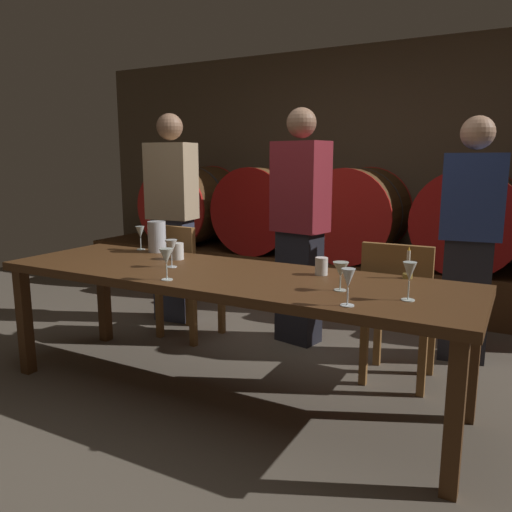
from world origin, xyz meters
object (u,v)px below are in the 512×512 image
Objects in this scene: guest_left at (172,217)px; wine_glass_center_right at (341,270)px; wine_glass_far_right at (409,273)px; wine_glass_left at (171,248)px; wine_glass_center_left at (166,257)px; cup_left at (177,251)px; guest_center at (300,226)px; wine_barrel_right at (470,219)px; chair_right at (398,307)px; wine_glass_far_left at (140,233)px; wine_barrel_far_left at (193,205)px; chair_left at (184,276)px; cup_right at (321,266)px; dining_table at (224,284)px; guest_right at (469,239)px; candle_center at (408,270)px; wine_barrel_center at (357,213)px; pitcher at (157,237)px; wine_glass_right at (348,280)px; wine_barrel_left at (268,209)px.

wine_glass_center_right is (1.83, -1.08, -0.06)m from guest_left.
wine_glass_left is at bearing 177.15° from wine_glass_far_right.
wine_glass_center_left reaches higher than cup_left.
wine_glass_left is 1.05m from wine_glass_center_right.
wine_barrel_right is at bearing -114.99° from guest_center.
chair_right is 5.33× the size of wine_glass_far_left.
wine_barrel_far_left is 2.93m from wine_barrel_right.
chair_left is 1.99m from wine_glass_far_right.
chair_left is 0.50m from wine_glass_far_left.
wine_barrel_right is at bearing 46.33° from wine_glass_far_left.
wine_barrel_right is at bearing 60.11° from wine_glass_left.
chair_left is (-1.81, -1.71, -0.36)m from wine_barrel_right.
guest_left is 17.81× the size of cup_right.
guest_right is at bearing 47.40° from dining_table.
wine_barrel_center is at bearing 114.05° from candle_center.
cup_left is (-0.48, -0.83, -0.10)m from guest_center.
pitcher is 1.28× the size of wine_glass_left.
guest_right is (2.27, 0.23, -0.05)m from guest_left.
pitcher is at bearing 166.40° from wine_glass_far_right.
wine_glass_right reaches higher than chair_left.
wine_barrel_far_left is at bearing -23.44° from guest_center.
cup_left is (1.43, -2.19, -0.06)m from wine_barrel_far_left.
chair_right is at bearing 163.20° from guest_left.
guest_center is at bearing 175.16° from guest_left.
wine_glass_far_right is at bearing -10.60° from cup_left.
guest_left is at bearing 162.18° from candle_center.
wine_glass_far_left is at bearing 138.94° from wine_glass_center_left.
pitcher reaches higher than wine_glass_right.
chair_left is 0.48m from pitcher.
wine_glass_far_left is at bearing -89.10° from wine_barrel_left.
wine_glass_center_right is (-0.33, -2.45, -0.02)m from wine_barrel_right.
wine_glass_far_left is (0.99, -2.03, 0.00)m from wine_barrel_far_left.
guest_left is 10.28× the size of wine_glass_center_left.
wine_barrel_far_left is at bearing 144.34° from candle_center.
wine_barrel_right reaches higher than wine_glass_far_left.
wine_barrel_left is 1.97m from wine_barrel_right.
guest_center reaches higher than wine_barrel_left.
candle_center is (0.10, -0.27, 0.29)m from chair_right.
wine_glass_far_right is at bearing 78.29° from guest_right.
wine_glass_left is at bearing 177.44° from wine_glass_center_right.
wine_glass_right is at bearing 133.00° from guest_center.
wine_barrel_center is at bearing 81.19° from wine_glass_left.
wine_barrel_right is 2.60m from dining_table.
candle_center is (2.83, -2.03, -0.07)m from wine_barrel_far_left.
wine_glass_left reaches higher than cup_right.
wine_glass_left is at bearing -57.11° from wine_barrel_far_left.
wine_barrel_left is at bearing 128.48° from wine_glass_far_right.
wine_glass_left is 0.98× the size of wine_glass_center_left.
wine_glass_right is 0.60m from cup_right.
guest_right is at bearing 25.55° from pitcher.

